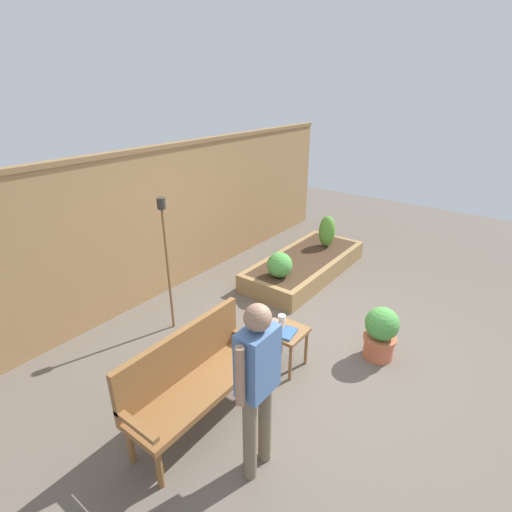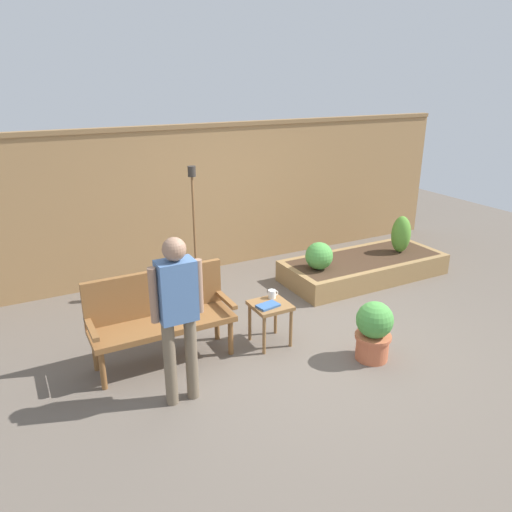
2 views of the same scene
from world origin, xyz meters
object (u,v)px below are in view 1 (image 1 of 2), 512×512
(shrub_near_bench, at_px, (280,265))
(tiki_torch, at_px, (165,243))
(book_on_table, at_px, (288,333))
(shrub_far_corner, at_px, (327,231))
(potted_boxwood, at_px, (381,332))
(cup_on_table, at_px, (282,319))
(person_by_bench, at_px, (258,378))
(side_table, at_px, (286,336))
(garden_bench, at_px, (192,372))

(shrub_near_bench, xyz_separation_m, tiki_torch, (-1.54, 0.63, 0.70))
(shrub_near_bench, bearing_deg, book_on_table, -143.34)
(shrub_far_corner, bearing_deg, tiki_torch, 168.24)
(book_on_table, distance_m, potted_boxwood, 1.12)
(tiki_torch, bearing_deg, shrub_near_bench, -22.11)
(cup_on_table, xyz_separation_m, book_on_table, (-0.15, -0.17, -0.03))
(person_by_bench, bearing_deg, book_on_table, 21.72)
(shrub_near_bench, relative_size, person_by_bench, 0.24)
(side_table, distance_m, cup_on_table, 0.20)
(shrub_near_bench, xyz_separation_m, shrub_far_corner, (1.47, -0.00, 0.09))
(tiki_torch, xyz_separation_m, person_by_bench, (-0.97, -2.10, -0.25))
(tiki_torch, bearing_deg, book_on_table, -83.88)
(cup_on_table, bearing_deg, potted_boxwood, -52.22)
(side_table, bearing_deg, person_by_bench, -157.13)
(garden_bench, height_order, book_on_table, garden_bench)
(cup_on_table, height_order, book_on_table, cup_on_table)
(tiki_torch, relative_size, person_by_bench, 1.11)
(potted_boxwood, xyz_separation_m, shrub_near_bench, (0.52, 1.74, 0.15))
(cup_on_table, distance_m, shrub_near_bench, 1.48)
(side_table, height_order, book_on_table, book_on_table)
(person_by_bench, bearing_deg, shrub_near_bench, 30.40)
(potted_boxwood, bearing_deg, tiki_torch, 113.29)
(book_on_table, relative_size, tiki_torch, 0.13)
(potted_boxwood, height_order, tiki_torch, tiki_torch)
(shrub_near_bench, height_order, shrub_far_corner, shrub_far_corner)
(potted_boxwood, relative_size, person_by_bench, 0.41)
(tiki_torch, bearing_deg, potted_boxwood, -66.71)
(garden_bench, relative_size, shrub_near_bench, 3.83)
(potted_boxwood, distance_m, tiki_torch, 2.71)
(cup_on_table, bearing_deg, shrub_near_bench, 34.76)
(book_on_table, xyz_separation_m, tiki_torch, (-0.18, 1.64, 0.69))
(book_on_table, relative_size, person_by_bench, 0.15)
(side_table, relative_size, person_by_bench, 0.31)
(side_table, bearing_deg, shrub_far_corner, 19.19)
(cup_on_table, relative_size, book_on_table, 0.52)
(shrub_near_bench, relative_size, shrub_far_corner, 0.68)
(garden_bench, relative_size, tiki_torch, 0.83)
(book_on_table, height_order, tiki_torch, tiki_torch)
(garden_bench, distance_m, shrub_far_corner, 3.97)
(garden_bench, relative_size, side_table, 3.00)
(cup_on_table, bearing_deg, side_table, -127.26)
(book_on_table, relative_size, potted_boxwood, 0.36)
(side_table, distance_m, potted_boxwood, 1.10)
(book_on_table, distance_m, person_by_bench, 1.31)
(cup_on_table, distance_m, shrub_far_corner, 2.81)
(cup_on_table, distance_m, potted_boxwood, 1.15)
(garden_bench, height_order, shrub_far_corner, garden_bench)
(garden_bench, bearing_deg, person_by_bench, -94.46)
(side_table, height_order, cup_on_table, cup_on_table)
(garden_bench, height_order, side_table, garden_bench)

